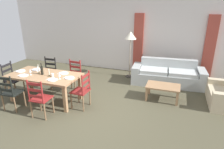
# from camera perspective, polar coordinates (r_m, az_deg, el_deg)

# --- Properties ---
(ground_plane) EXTENTS (9.60, 9.60, 0.02)m
(ground_plane) POSITION_cam_1_polar(r_m,az_deg,el_deg) (5.17, -7.81, -9.67)
(ground_plane) COLOR #4B4733
(wall_far) EXTENTS (9.60, 0.16, 2.70)m
(wall_far) POSITION_cam_1_polar(r_m,az_deg,el_deg) (7.65, 3.15, 11.21)
(wall_far) COLOR silver
(wall_far) RESTS_ON ground_plane
(curtain_panel_left) EXTENTS (0.35, 0.08, 2.20)m
(curtain_panel_left) POSITION_cam_1_polar(r_m,az_deg,el_deg) (7.41, 7.65, 8.79)
(curtain_panel_left) COLOR #A24034
(curtain_panel_left) RESTS_ON ground_plane
(curtain_panel_right) EXTENTS (0.35, 0.08, 2.20)m
(curtain_panel_right) POSITION_cam_1_polar(r_m,az_deg,el_deg) (7.31, 26.47, 6.70)
(curtain_panel_right) COLOR #A24034
(curtain_panel_right) RESTS_ON ground_plane
(dining_table) EXTENTS (1.90, 0.96, 0.75)m
(dining_table) POSITION_cam_1_polar(r_m,az_deg,el_deg) (5.54, -19.07, -0.85)
(dining_table) COLOR #A37952
(dining_table) RESTS_ON ground_plane
(dining_chair_near_left) EXTENTS (0.44, 0.42, 0.96)m
(dining_chair_near_left) POSITION_cam_1_polar(r_m,az_deg,el_deg) (5.44, -27.41, -4.59)
(dining_chair_near_left) COLOR black
(dining_chair_near_left) RESTS_ON ground_plane
(dining_chair_near_right) EXTENTS (0.44, 0.42, 0.96)m
(dining_chair_near_right) POSITION_cam_1_polar(r_m,az_deg,el_deg) (4.84, -20.32, -6.52)
(dining_chair_near_right) COLOR maroon
(dining_chair_near_right) RESTS_ON ground_plane
(dining_chair_far_left) EXTENTS (0.44, 0.42, 0.96)m
(dining_chair_far_left) POSITION_cam_1_polar(r_m,az_deg,el_deg) (6.45, -17.83, 0.50)
(dining_chair_far_left) COLOR black
(dining_chair_far_left) RESTS_ON ground_plane
(dining_chair_far_right) EXTENTS (0.44, 0.42, 0.96)m
(dining_chair_far_right) POSITION_cam_1_polar(r_m,az_deg,el_deg) (5.98, -11.12, -0.45)
(dining_chair_far_right) COLOR maroon
(dining_chair_far_right) RESTS_ON ground_plane
(dining_chair_head_west) EXTENTS (0.43, 0.45, 0.96)m
(dining_chair_head_west) POSITION_cam_1_polar(r_m,az_deg,el_deg) (6.35, -27.11, -1.14)
(dining_chair_head_west) COLOR black
(dining_chair_head_west) RESTS_ON ground_plane
(dining_chair_head_east) EXTENTS (0.41, 0.43, 0.96)m
(dining_chair_head_east) POSITION_cam_1_polar(r_m,az_deg,el_deg) (4.99, -8.70, -4.57)
(dining_chair_head_east) COLOR maroon
(dining_chair_head_east) RESTS_ON ground_plane
(dinner_plate_near_left) EXTENTS (0.24, 0.24, 0.02)m
(dinner_plate_near_left) POSITION_cam_1_polar(r_m,az_deg,el_deg) (5.62, -24.34, -0.23)
(dinner_plate_near_left) COLOR white
(dinner_plate_near_left) RESTS_ON dining_table
(fork_near_left) EXTENTS (0.03, 0.17, 0.01)m
(fork_near_left) POSITION_cam_1_polar(r_m,az_deg,el_deg) (5.73, -25.43, -0.10)
(fork_near_left) COLOR silver
(fork_near_left) RESTS_ON dining_table
(dinner_plate_near_right) EXTENTS (0.24, 0.24, 0.02)m
(dinner_plate_near_right) POSITION_cam_1_polar(r_m,az_deg,el_deg) (5.06, -16.89, -1.44)
(dinner_plate_near_right) COLOR white
(dinner_plate_near_right) RESTS_ON dining_table
(fork_near_right) EXTENTS (0.03, 0.17, 0.01)m
(fork_near_right) POSITION_cam_1_polar(r_m,az_deg,el_deg) (5.15, -18.24, -1.28)
(fork_near_right) COLOR silver
(fork_near_right) RESTS_ON dining_table
(dinner_plate_far_left) EXTENTS (0.24, 0.24, 0.02)m
(dinner_plate_far_left) POSITION_cam_1_polar(r_m,az_deg,el_deg) (5.97, -21.13, 1.36)
(dinner_plate_far_left) COLOR white
(dinner_plate_far_left) RESTS_ON dining_table
(fork_far_left) EXTENTS (0.02, 0.17, 0.01)m
(fork_far_left) POSITION_cam_1_polar(r_m,az_deg,el_deg) (6.06, -22.20, 1.45)
(fork_far_left) COLOR silver
(fork_far_left) RESTS_ON dining_table
(dinner_plate_far_right) EXTENTS (0.24, 0.24, 0.02)m
(dinner_plate_far_right) POSITION_cam_1_polar(r_m,az_deg,el_deg) (5.44, -13.85, 0.39)
(dinner_plate_far_right) COLOR white
(dinner_plate_far_right) RESTS_ON dining_table
(fork_far_right) EXTENTS (0.03, 0.17, 0.01)m
(fork_far_right) POSITION_cam_1_polar(r_m,az_deg,el_deg) (5.52, -15.15, 0.50)
(fork_far_right) COLOR silver
(fork_far_right) RESTS_ON dining_table
(dinner_plate_head_west) EXTENTS (0.24, 0.24, 0.02)m
(dinner_plate_head_west) POSITION_cam_1_polar(r_m,az_deg,el_deg) (6.01, -25.04, 0.94)
(dinner_plate_head_west) COLOR white
(dinner_plate_head_west) RESTS_ON dining_table
(fork_head_west) EXTENTS (0.02, 0.17, 0.01)m
(fork_head_west) POSITION_cam_1_polar(r_m,az_deg,el_deg) (6.12, -26.04, 1.03)
(fork_head_west) COLOR silver
(fork_head_west) RESTS_ON dining_table
(dinner_plate_head_east) EXTENTS (0.24, 0.24, 0.02)m
(dinner_plate_head_east) POSITION_cam_1_polar(r_m,az_deg,el_deg) (5.07, -12.24, -0.95)
(dinner_plate_head_east) COLOR white
(dinner_plate_head_east) RESTS_ON dining_table
(fork_head_east) EXTENTS (0.02, 0.17, 0.01)m
(fork_head_east) POSITION_cam_1_polar(r_m,az_deg,el_deg) (5.15, -13.66, -0.80)
(fork_head_east) COLOR silver
(fork_head_east) RESTS_ON dining_table
(wine_bottle) EXTENTS (0.07, 0.07, 0.32)m
(wine_bottle) POSITION_cam_1_polar(r_m,az_deg,el_deg) (5.50, -19.75, 1.18)
(wine_bottle) COLOR black
(wine_bottle) RESTS_ON dining_table
(wine_glass_near_left) EXTENTS (0.06, 0.06, 0.16)m
(wine_glass_near_left) POSITION_cam_1_polar(r_m,az_deg,el_deg) (5.57, -22.76, 0.95)
(wine_glass_near_left) COLOR white
(wine_glass_near_left) RESTS_ON dining_table
(wine_glass_near_right) EXTENTS (0.06, 0.06, 0.16)m
(wine_glass_near_right) POSITION_cam_1_polar(r_m,az_deg,el_deg) (5.03, -15.09, -0.13)
(wine_glass_near_right) COLOR white
(wine_glass_near_right) RESTS_ON dining_table
(wine_glass_far_left) EXTENTS (0.06, 0.06, 0.16)m
(wine_glass_far_left) POSITION_cam_1_polar(r_m,az_deg,el_deg) (5.77, -20.88, 1.83)
(wine_glass_far_left) COLOR white
(wine_glass_far_left) RESTS_ON dining_table
(coffee_cup_primary) EXTENTS (0.07, 0.07, 0.09)m
(coffee_cup_primary) POSITION_cam_1_polar(r_m,az_deg,el_deg) (5.27, -16.95, -0.17)
(coffee_cup_primary) COLOR beige
(coffee_cup_primary) RESTS_ON dining_table
(candle_tall) EXTENTS (0.05, 0.05, 0.25)m
(candle_tall) POSITION_cam_1_polar(r_m,az_deg,el_deg) (5.61, -20.58, 0.95)
(candle_tall) COLOR #998C66
(candle_tall) RESTS_ON dining_table
(candle_short) EXTENTS (0.05, 0.05, 0.19)m
(candle_short) POSITION_cam_1_polar(r_m,az_deg,el_deg) (5.35, -17.81, 0.10)
(candle_short) COLOR #998C66
(candle_short) RESTS_ON dining_table
(couch) EXTENTS (2.34, 0.98, 0.80)m
(couch) POSITION_cam_1_polar(r_m,az_deg,el_deg) (6.71, 15.85, -0.22)
(couch) COLOR #A5AAA9
(couch) RESTS_ON ground_plane
(coffee_table) EXTENTS (0.90, 0.56, 0.42)m
(coffee_table) POSITION_cam_1_polar(r_m,az_deg,el_deg) (5.56, 14.62, -3.73)
(coffee_table) COLOR #A37952
(coffee_table) RESTS_ON ground_plane
(standing_lamp) EXTENTS (0.40, 0.40, 1.64)m
(standing_lamp) POSITION_cam_1_polar(r_m,az_deg,el_deg) (6.80, 5.40, 10.52)
(standing_lamp) COLOR #332D28
(standing_lamp) RESTS_ON ground_plane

